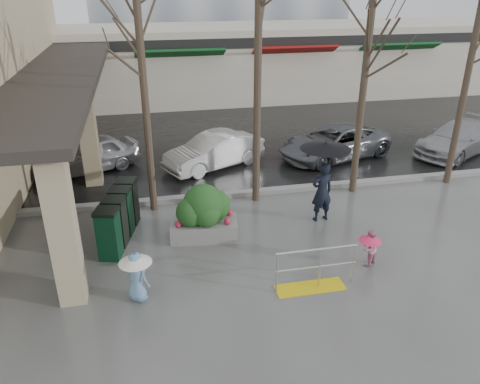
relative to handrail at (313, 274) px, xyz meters
name	(u,v)px	position (x,y,z in m)	size (l,w,h in m)	color
ground	(243,266)	(-1.36, 1.20, -0.38)	(120.00, 120.00, 0.00)	#51514F
street_asphalt	(172,85)	(-1.36, 23.20, -0.37)	(120.00, 36.00, 0.01)	black
curb	(217,196)	(-1.36, 5.20, -0.30)	(120.00, 0.30, 0.15)	gray
canopy_slab	(59,67)	(-6.16, 9.20, 3.25)	(2.80, 18.00, 0.25)	#2D2823
pillar_front	(63,229)	(-5.26, 0.70, 1.37)	(0.55, 0.55, 3.50)	tan
pillar_back	(89,135)	(-5.26, 7.20, 1.37)	(0.55, 0.55, 3.50)	tan
storefront_row	(211,62)	(0.64, 19.17, 1.64)	(34.00, 6.74, 4.00)	beige
handrail	(313,274)	(0.00, 0.00, 0.00)	(1.90, 0.50, 1.03)	yellow
tree_west	(139,35)	(-3.36, 4.80, 4.71)	(3.20, 3.20, 6.80)	#382B21
tree_midwest	(258,26)	(-0.16, 4.80, 4.86)	(3.20, 3.20, 7.00)	#382B21
tree_mideast	(369,38)	(3.14, 4.80, 4.48)	(3.20, 3.20, 6.50)	#382B21
tree_east	(479,17)	(6.64, 4.80, 5.01)	(3.20, 3.20, 7.20)	#382B21
woman	(323,173)	(1.35, 3.10, 1.10)	(1.42, 1.42, 2.41)	black
child_pink	(369,245)	(1.64, 0.61, 0.18)	(0.58, 0.56, 0.95)	pink
child_blue	(136,272)	(-3.88, 0.39, 0.33)	(0.72, 0.72, 1.17)	#6893BA
planter	(204,213)	(-2.09, 2.79, 0.37)	(1.87, 1.11, 1.55)	slate
news_boxes	(119,216)	(-4.31, 3.18, 0.29)	(1.10, 2.45, 1.34)	#0B341E
car_a	(87,155)	(-5.54, 8.44, 0.25)	(1.49, 3.70, 1.26)	#B2B3B8
car_b	(214,151)	(-1.00, 7.87, 0.25)	(1.33, 3.82, 1.26)	silver
car_c	(334,142)	(3.74, 7.93, 0.25)	(2.09, 4.53, 1.26)	slate
car_d	(459,138)	(8.80, 7.38, 0.25)	(1.77, 4.34, 1.26)	#A5A5AA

